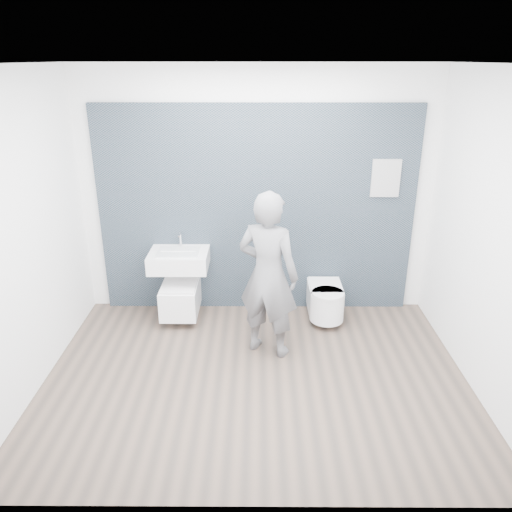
{
  "coord_description": "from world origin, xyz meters",
  "views": [
    {
      "loc": [
        0.02,
        -4.02,
        2.84
      ],
      "look_at": [
        0.0,
        0.6,
        1.0
      ],
      "focal_mm": 35.0,
      "sensor_mm": 36.0,
      "label": 1
    }
  ],
  "objects_px": {
    "washbasin": "(179,259)",
    "toilet_rounded": "(326,301)",
    "toilet_square": "(181,296)",
    "visitor": "(268,275)"
  },
  "relations": [
    {
      "from": "washbasin",
      "to": "toilet_square",
      "type": "relative_size",
      "value": 0.89
    },
    {
      "from": "toilet_square",
      "to": "visitor",
      "type": "height_order",
      "value": "visitor"
    },
    {
      "from": "toilet_rounded",
      "to": "visitor",
      "type": "height_order",
      "value": "visitor"
    },
    {
      "from": "toilet_rounded",
      "to": "toilet_square",
      "type": "bearing_deg",
      "value": 178.86
    },
    {
      "from": "toilet_square",
      "to": "toilet_rounded",
      "type": "xyz_separation_m",
      "value": [
        1.67,
        -0.03,
        -0.04
      ]
    },
    {
      "from": "washbasin",
      "to": "toilet_rounded",
      "type": "height_order",
      "value": "washbasin"
    },
    {
      "from": "toilet_square",
      "to": "visitor",
      "type": "bearing_deg",
      "value": -34.71
    },
    {
      "from": "visitor",
      "to": "washbasin",
      "type": "bearing_deg",
      "value": -13.07
    },
    {
      "from": "washbasin",
      "to": "visitor",
      "type": "distance_m",
      "value": 1.24
    },
    {
      "from": "visitor",
      "to": "toilet_rounded",
      "type": "bearing_deg",
      "value": -112.64
    }
  ]
}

